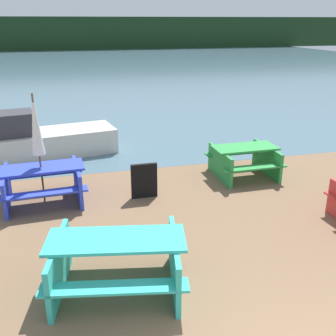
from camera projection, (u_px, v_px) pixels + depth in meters
The scene contains 8 objects.
water at pixel (93, 66), 32.75m from camera, with size 60.00×50.00×0.00m.
far_treeline at pixel (80, 33), 50.17m from camera, with size 80.00×1.60×4.00m.
picnic_table_teal at pixel (117, 259), 5.38m from camera, with size 2.09×1.71×0.79m.
picnic_table_blue at pixel (42, 181), 8.02m from camera, with size 1.76×1.48×0.76m.
picnic_table_green at pixel (244, 159), 9.38m from camera, with size 1.52×1.39×0.74m.
umbrella_white at pixel (36, 125), 7.61m from camera, with size 0.25×0.25×2.25m.
boat at pixel (22, 141), 10.58m from camera, with size 4.81×2.06×1.29m.
signboard at pixel (144, 181), 8.24m from camera, with size 0.55×0.08×0.75m.
Camera 1 is at (-2.35, -1.93, 3.53)m, focal length 42.00 mm.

